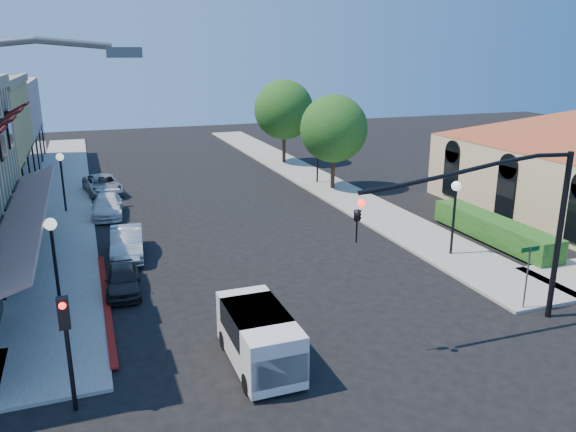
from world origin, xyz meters
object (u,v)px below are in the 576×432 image
object	(u,v)px
lamppost_left_far	(61,167)
lamppost_right_near	(455,199)
parked_car_a	(123,279)
parked_car_d	(103,185)
street_name_sign	(528,268)
parked_car_b	(127,243)
secondary_signal	(66,333)
street_tree_a	(334,129)
white_van	(259,335)
lamppost_left_near	(52,241)
signal_mast_arm	(512,213)
parked_car_c	(107,206)
lamppost_right_far	(318,146)
street_tree_b	(284,110)

from	to	relation	value
lamppost_left_far	lamppost_right_near	bearing A→B (deg)	-39.47
parked_car_a	parked_car_d	distance (m)	17.04
street_name_sign	parked_car_b	distance (m)	17.14
secondary_signal	street_name_sign	bearing A→B (deg)	2.93
street_name_sign	street_tree_a	bearing A→B (deg)	86.24
lamppost_left_far	white_van	distance (m)	20.93
white_van	parked_car_a	distance (m)	7.83
lamppost_left_near	parked_car_b	size ratio (longest dim) A/B	0.88
street_tree_a	lamppost_left_far	world-z (taller)	street_tree_a
lamppost_left_near	white_van	world-z (taller)	lamppost_left_near
signal_mast_arm	parked_car_a	size ratio (longest dim) A/B	2.45
street_tree_a	parked_car_c	world-z (taller)	street_tree_a
street_tree_a	parked_car_a	distance (m)	20.21
lamppost_right_near	lamppost_right_far	bearing A→B (deg)	90.00
street_tree_a	signal_mast_arm	world-z (taller)	street_tree_a
white_van	street_tree_a	bearing A→B (deg)	60.10
signal_mast_arm	parked_car_d	size ratio (longest dim) A/B	1.73
signal_mast_arm	parked_car_c	size ratio (longest dim) A/B	1.95
parked_car_a	street_tree_b	bearing A→B (deg)	60.21
lamppost_right_near	parked_car_b	world-z (taller)	lamppost_right_near
lamppost_left_far	lamppost_right_far	distance (m)	17.12
secondary_signal	parked_car_c	size ratio (longest dim) A/B	0.81
parked_car_d	street_tree_a	bearing A→B (deg)	-22.27
street_tree_a	white_van	size ratio (longest dim) A/B	1.67
street_tree_a	street_name_sign	world-z (taller)	street_tree_a
signal_mast_arm	parked_car_d	xyz separation A→B (m)	(-12.06, 24.50, -3.44)
street_tree_a	lamppost_left_far	distance (m)	17.36
white_van	parked_car_a	size ratio (longest dim) A/B	1.19
street_tree_a	parked_car_a	xyz separation A→B (m)	(-15.00, -13.04, -3.64)
lamppost_left_near	parked_car_b	world-z (taller)	lamppost_left_near
parked_car_c	white_van	bearing A→B (deg)	-74.73
signal_mast_arm	lamppost_left_far	bearing A→B (deg)	125.00
street_tree_b	parked_car_b	xyz separation A→B (m)	(-14.49, -18.90, -3.87)
signal_mast_arm	lamppost_left_near	bearing A→B (deg)	155.63
street_name_sign	parked_car_d	bearing A→B (deg)	119.93
street_tree_b	street_name_sign	xyz separation A→B (m)	(-1.30, -29.80, -2.85)
secondary_signal	lamppost_right_far	world-z (taller)	lamppost_right_far
lamppost_right_near	parked_car_d	world-z (taller)	lamppost_right_near
parked_car_a	parked_car_d	world-z (taller)	parked_car_d
street_tree_a	secondary_signal	bearing A→B (deg)	-129.21
street_tree_a	lamppost_right_far	xyz separation A→B (m)	(-0.30, 2.00, -1.46)
lamppost_left_near	lamppost_right_far	size ratio (longest dim) A/B	1.00
street_name_sign	street_tree_b	bearing A→B (deg)	87.50
lamppost_left_near	street_tree_b	bearing A→B (deg)	54.21
street_tree_b	parked_car_b	bearing A→B (deg)	-127.46
lamppost_right_near	parked_car_b	size ratio (longest dim) A/B	0.88
lamppost_right_near	parked_car_d	xyz separation A→B (m)	(-14.70, 18.00, -2.09)
lamppost_left_near	lamppost_right_far	bearing A→B (deg)	43.26
parked_car_a	secondary_signal	bearing A→B (deg)	-100.12
parked_car_b	signal_mast_arm	bearing A→B (deg)	-40.27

